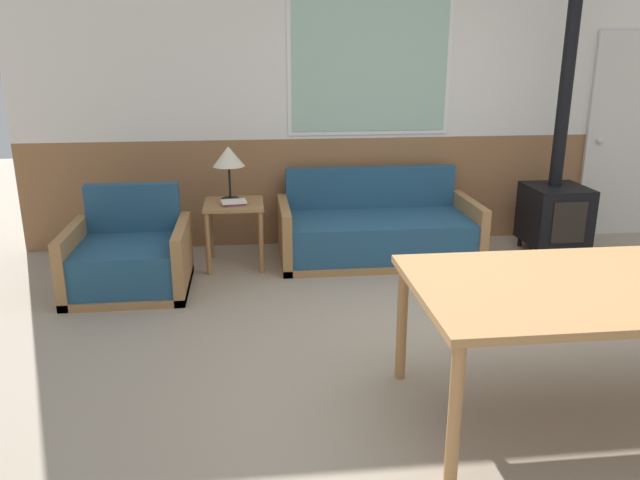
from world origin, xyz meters
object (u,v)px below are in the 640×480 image
object	(u,v)px
armchair	(130,261)
dining_table	(595,294)
table_lamp	(229,158)
side_table	(234,214)
wood_stove	(556,196)
couch	(377,233)

from	to	relation	value
armchair	dining_table	distance (m)	3.40
table_lamp	armchair	bearing A→B (deg)	-143.91
side_table	wood_stove	bearing A→B (deg)	0.44
wood_stove	table_lamp	bearing A→B (deg)	178.73
side_table	couch	bearing A→B (deg)	2.20
armchair	wood_stove	distance (m)	3.81
side_table	table_lamp	bearing A→B (deg)	108.92
armchair	dining_table	size ratio (longest dim) A/B	0.50
side_table	dining_table	xyz separation A→B (m)	(1.84, -2.57, 0.21)
couch	dining_table	size ratio (longest dim) A/B	0.96
armchair	wood_stove	world-z (taller)	wood_stove
couch	dining_table	world-z (taller)	couch
table_lamp	wood_stove	world-z (taller)	wood_stove
couch	side_table	distance (m)	1.30
dining_table	wood_stove	xyz separation A→B (m)	(1.10, 2.59, -0.13)
couch	wood_stove	distance (m)	1.69
side_table	dining_table	distance (m)	3.16
table_lamp	wood_stove	distance (m)	2.99
armchair	wood_stove	bearing A→B (deg)	5.93
armchair	side_table	distance (m)	0.98
couch	dining_table	distance (m)	2.71
table_lamp	wood_stove	bearing A→B (deg)	-1.27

